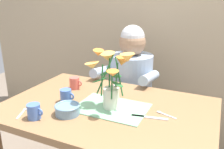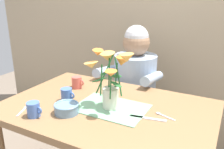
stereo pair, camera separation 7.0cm
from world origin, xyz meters
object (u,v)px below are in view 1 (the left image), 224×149
Objects in this scene: seated_person at (131,94)px; dinner_knife at (150,117)px; flower_vase at (111,77)px; ceramic_mug at (34,111)px; ceramic_bowl at (67,109)px; tea_cup at (75,83)px; coffee_cup at (66,96)px.

seated_person is 5.97× the size of dinner_knife.
ceramic_mug is at bearing -138.04° from flower_vase.
ceramic_mug is (-0.13, -0.11, 0.01)m from ceramic_bowl.
tea_cup is at bearing 117.24° from ceramic_bowl.
tea_cup is at bearing -118.25° from seated_person.
ceramic_mug is at bearing -84.59° from tea_cup.
dinner_knife is at bearing 19.68° from ceramic_bowl.
flower_vase is 1.78× the size of dinner_knife.
dinner_knife is at bearing -62.65° from seated_person.
ceramic_mug is 0.24m from coffee_cup.
dinner_knife is (0.23, -0.02, -0.18)m from flower_vase.
tea_cup is at bearing 109.81° from coffee_cup.
seated_person reaches higher than ceramic_mug.
seated_person is at bearing 84.93° from ceramic_bowl.
ceramic_mug reaches higher than dinner_knife.
flower_vase is 3.65× the size of ceramic_mug.
tea_cup is (-0.58, 0.18, 0.04)m from dinner_knife.
seated_person is 0.95m from ceramic_mug.
coffee_cup reaches higher than ceramic_bowl.
ceramic_mug is at bearing -165.24° from dinner_knife.
dinner_knife is at bearing -5.47° from flower_vase.
seated_person is at bearing 107.31° from dinner_knife.
seated_person is at bearing 77.54° from ceramic_mug.
ceramic_bowl is 0.17m from ceramic_mug.
seated_person is 0.72m from coffee_cup.
ceramic_bowl is 0.44m from dinner_knife.
flower_vase is 0.29m from ceramic_bowl.
flower_vase reaches higher than ceramic_mug.
flower_vase is at bearing 8.71° from coffee_cup.
seated_person is at bearing 62.37° from tea_cup.
ceramic_bowl is 0.16m from coffee_cup.
tea_cup is 0.44m from ceramic_mug.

